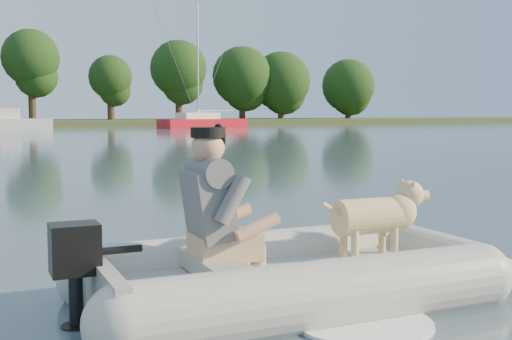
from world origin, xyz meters
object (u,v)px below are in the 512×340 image
dog (369,222)px  sailboat (202,122)px  motorboat (13,116)px  dinghy (301,220)px  man (211,200)px

dog → sailboat: sailboat is taller
sailboat → dog: bearing=-120.9°
dog → sailboat: bearing=72.2°
motorboat → dog: bearing=-83.4°
sailboat → dinghy: bearing=-121.6°
dinghy → motorboat: 46.72m
sailboat → man: bearing=-122.4°
man → dog: man is taller
dog → motorboat: motorboat is taller
dinghy → motorboat: bearing=89.2°
dinghy → man: bearing=175.8°
man → dinghy: bearing=-4.2°
dog → sailboat: 51.16m
dinghy → dog: dinghy is taller
dinghy → sailboat: 51.42m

